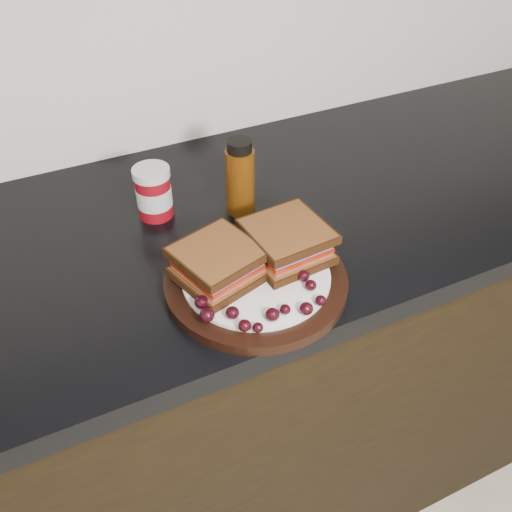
{
  "coord_description": "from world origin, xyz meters",
  "views": [
    {
      "loc": [
        -0.26,
        0.95,
        1.5
      ],
      "look_at": [
        0.02,
        1.53,
        0.96
      ],
      "focal_mm": 40.0,
      "sensor_mm": 36.0,
      "label": 1
    }
  ],
  "objects_px": {
    "plate": "(256,281)",
    "sandwich_left": "(218,264)",
    "oil_bottle": "(240,177)",
    "condiment_jar": "(154,192)"
  },
  "relations": [
    {
      "from": "plate",
      "to": "sandwich_left",
      "type": "xyz_separation_m",
      "value": [
        -0.05,
        0.02,
        0.04
      ]
    },
    {
      "from": "plate",
      "to": "oil_bottle",
      "type": "bearing_deg",
      "value": 72.38
    },
    {
      "from": "condiment_jar",
      "to": "oil_bottle",
      "type": "xyz_separation_m",
      "value": [
        0.14,
        -0.05,
        0.02
      ]
    },
    {
      "from": "plate",
      "to": "sandwich_left",
      "type": "height_order",
      "value": "sandwich_left"
    },
    {
      "from": "sandwich_left",
      "to": "oil_bottle",
      "type": "height_order",
      "value": "oil_bottle"
    },
    {
      "from": "sandwich_left",
      "to": "plate",
      "type": "bearing_deg",
      "value": -36.6
    },
    {
      "from": "plate",
      "to": "oil_bottle",
      "type": "relative_size",
      "value": 2.0
    },
    {
      "from": "sandwich_left",
      "to": "oil_bottle",
      "type": "relative_size",
      "value": 0.81
    },
    {
      "from": "condiment_jar",
      "to": "oil_bottle",
      "type": "height_order",
      "value": "oil_bottle"
    },
    {
      "from": "oil_bottle",
      "to": "condiment_jar",
      "type": "bearing_deg",
      "value": 159.39
    }
  ]
}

